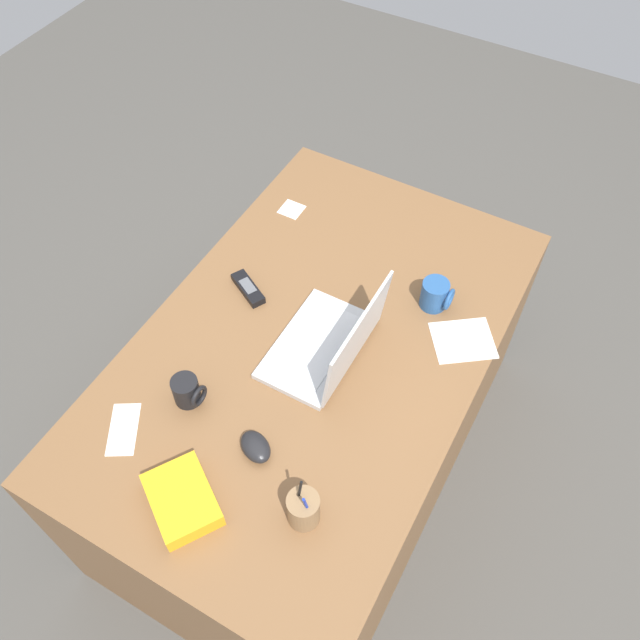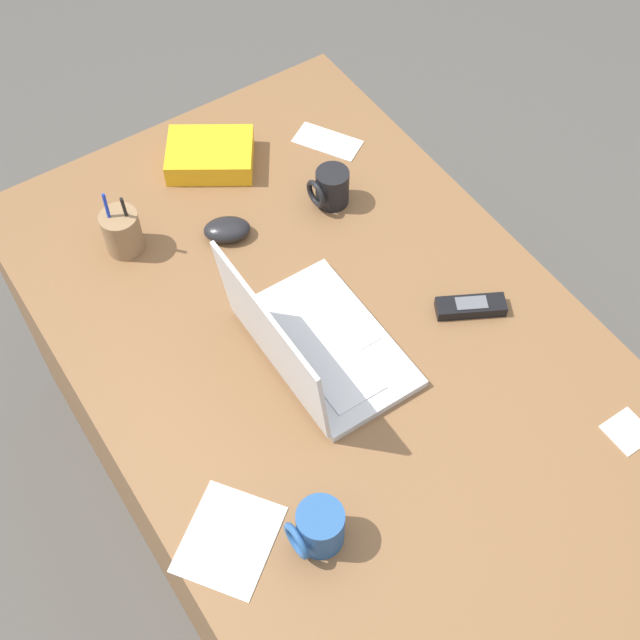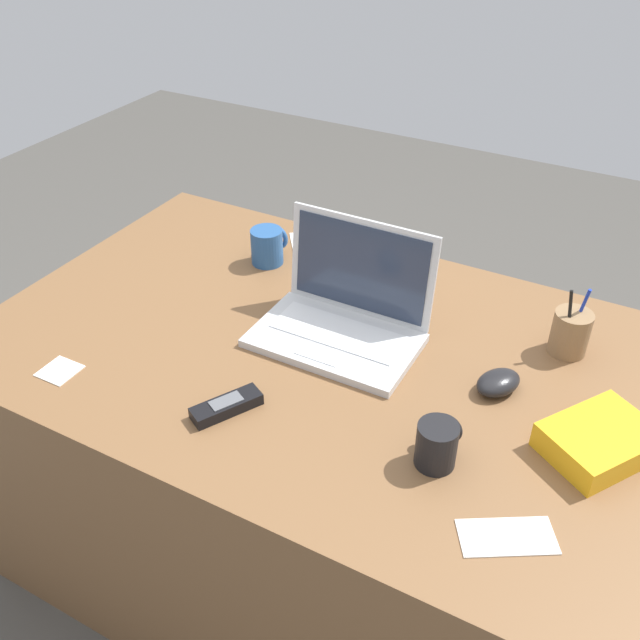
{
  "view_description": "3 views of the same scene",
  "coord_description": "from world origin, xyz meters",
  "px_view_note": "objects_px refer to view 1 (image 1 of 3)",
  "views": [
    {
      "loc": [
        0.94,
        0.55,
        2.28
      ],
      "look_at": [
        -0.02,
        0.01,
        0.83
      ],
      "focal_mm": 37.43,
      "sensor_mm": 36.0,
      "label": 1
    },
    {
      "loc": [
        -0.74,
        0.53,
        2.12
      ],
      "look_at": [
        0.02,
        0.03,
        0.82
      ],
      "focal_mm": 48.27,
      "sensor_mm": 36.0,
      "label": 2
    },
    {
      "loc": [
        0.56,
        -1.06,
        1.65
      ],
      "look_at": [
        -0.01,
        -0.02,
        0.8
      ],
      "focal_mm": 39.61,
      "sensor_mm": 36.0,
      "label": 3
    }
  ],
  "objects_px": {
    "snack_bag": "(182,500)",
    "computer_mouse": "(256,447)",
    "pen_holder": "(303,509)",
    "coffee_mug_white": "(436,295)",
    "coffee_mug_tall": "(187,391)",
    "laptop": "(330,344)",
    "cordless_phone": "(248,288)"
  },
  "relations": [
    {
      "from": "coffee_mug_white",
      "to": "coffee_mug_tall",
      "type": "distance_m",
      "value": 0.76
    },
    {
      "from": "coffee_mug_tall",
      "to": "cordless_phone",
      "type": "distance_m",
      "value": 0.4
    },
    {
      "from": "snack_bag",
      "to": "computer_mouse",
      "type": "bearing_deg",
      "value": 159.69
    },
    {
      "from": "computer_mouse",
      "to": "snack_bag",
      "type": "distance_m",
      "value": 0.22
    },
    {
      "from": "cordless_phone",
      "to": "coffee_mug_white",
      "type": "bearing_deg",
      "value": 113.81
    },
    {
      "from": "laptop",
      "to": "pen_holder",
      "type": "xyz_separation_m",
      "value": [
        0.44,
        0.17,
        -0.0
      ]
    },
    {
      "from": "laptop",
      "to": "coffee_mug_tall",
      "type": "distance_m",
      "value": 0.4
    },
    {
      "from": "cordless_phone",
      "to": "snack_bag",
      "type": "relative_size",
      "value": 0.75
    },
    {
      "from": "laptop",
      "to": "computer_mouse",
      "type": "xyz_separation_m",
      "value": [
        0.35,
        -0.02,
        -0.03
      ]
    },
    {
      "from": "coffee_mug_white",
      "to": "coffee_mug_tall",
      "type": "height_order",
      "value": "coffee_mug_white"
    },
    {
      "from": "computer_mouse",
      "to": "laptop",
      "type": "bearing_deg",
      "value": -156.37
    },
    {
      "from": "computer_mouse",
      "to": "pen_holder",
      "type": "bearing_deg",
      "value": 91.96
    },
    {
      "from": "coffee_mug_white",
      "to": "pen_holder",
      "type": "relative_size",
      "value": 0.59
    },
    {
      "from": "computer_mouse",
      "to": "snack_bag",
      "type": "height_order",
      "value": "snack_bag"
    },
    {
      "from": "cordless_phone",
      "to": "computer_mouse",
      "type": "bearing_deg",
      "value": 34.99
    },
    {
      "from": "cordless_phone",
      "to": "pen_holder",
      "type": "bearing_deg",
      "value": 43.41
    },
    {
      "from": "laptop",
      "to": "coffee_mug_white",
      "type": "xyz_separation_m",
      "value": [
        -0.31,
        0.18,
        -0.0
      ]
    },
    {
      "from": "coffee_mug_tall",
      "to": "snack_bag",
      "type": "relative_size",
      "value": 0.45
    },
    {
      "from": "computer_mouse",
      "to": "pen_holder",
      "type": "height_order",
      "value": "pen_holder"
    },
    {
      "from": "laptop",
      "to": "snack_bag",
      "type": "bearing_deg",
      "value": -9.96
    },
    {
      "from": "coffee_mug_white",
      "to": "snack_bag",
      "type": "bearing_deg",
      "value": -18.07
    },
    {
      "from": "pen_holder",
      "to": "snack_bag",
      "type": "bearing_deg",
      "value": -66.9
    },
    {
      "from": "coffee_mug_white",
      "to": "snack_bag",
      "type": "distance_m",
      "value": 0.91
    },
    {
      "from": "coffee_mug_tall",
      "to": "coffee_mug_white",
      "type": "bearing_deg",
      "value": 144.52
    },
    {
      "from": "coffee_mug_white",
      "to": "coffee_mug_tall",
      "type": "relative_size",
      "value": 1.08
    },
    {
      "from": "laptop",
      "to": "coffee_mug_tall",
      "type": "bearing_deg",
      "value": -39.5
    },
    {
      "from": "coffee_mug_tall",
      "to": "cordless_phone",
      "type": "xyz_separation_m",
      "value": [
        -0.39,
        -0.07,
        -0.03
      ]
    },
    {
      "from": "coffee_mug_tall",
      "to": "pen_holder",
      "type": "xyz_separation_m",
      "value": [
        0.13,
        0.43,
        0.01
      ]
    },
    {
      "from": "coffee_mug_tall",
      "to": "snack_bag",
      "type": "bearing_deg",
      "value": 33.08
    },
    {
      "from": "coffee_mug_white",
      "to": "cordless_phone",
      "type": "bearing_deg",
      "value": -66.19
    },
    {
      "from": "laptop",
      "to": "snack_bag",
      "type": "distance_m",
      "value": 0.57
    },
    {
      "from": "coffee_mug_tall",
      "to": "cordless_phone",
      "type": "height_order",
      "value": "coffee_mug_tall"
    }
  ]
}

